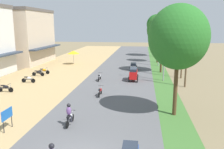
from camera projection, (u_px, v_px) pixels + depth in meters
The scene contains 21 objects.
shophouse_mid at pixel (21, 37), 44.76m from camera, with size 10.09×12.03×10.10m.
parked_motorbike_second at pixel (5, 88), 25.51m from camera, with size 1.80×0.54×0.94m.
parked_motorbike_third at pixel (29, 79), 29.67m from camera, with size 1.80×0.54×0.94m.
parked_motorbike_fourth at pixel (38, 73), 33.58m from camera, with size 1.80×0.54×0.94m.
parked_motorbike_fifth at pixel (44, 71), 35.03m from camera, with size 1.80×0.54×0.94m.
street_signboard at pixel (7, 116), 16.18m from camera, with size 0.06×1.30×1.50m.
vendor_umbrella at pixel (73, 52), 43.22m from camera, with size 2.20×2.20×2.52m.
median_tree_nearest at pixel (178, 37), 17.89m from camera, with size 4.59×4.59×8.72m.
median_tree_second at pixel (162, 30), 35.03m from camera, with size 4.59×4.59×8.90m.
median_tree_third at pixel (158, 28), 44.72m from camera, with size 3.36×3.36×8.62m.
median_tree_fourth at pixel (157, 25), 53.26m from camera, with size 4.49×4.49×9.53m.
streetlamp_near at pixel (165, 47), 30.05m from camera, with size 3.16×0.20×7.55m.
streetlamp_mid at pixel (159, 42), 41.27m from camera, with size 3.16×0.20×7.30m.
streetlamp_far at pixel (154, 34), 60.14m from camera, with size 3.16×0.20×8.32m.
utility_pole_near at pixel (187, 52), 27.08m from camera, with size 1.80×0.20×8.03m.
utility_pole_far at pixel (183, 48), 31.75m from camera, with size 1.80×0.20×8.05m.
car_van_red at pixel (133, 74), 30.62m from camera, with size 1.19×2.41×1.67m.
car_sedan_silver at pixel (133, 66), 37.87m from camera, with size 1.10×2.26×1.19m.
motorbike_ahead_second at pixel (69, 115), 16.99m from camera, with size 0.54×1.80×1.66m.
motorbike_ahead_third at pixel (100, 91), 24.16m from camera, with size 0.54×1.80×0.94m.
motorbike_ahead_fourth at pixel (100, 77), 30.87m from camera, with size 0.54×1.80×0.94m.
Camera 1 is at (3.14, -10.84, 7.17)m, focal length 37.94 mm.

